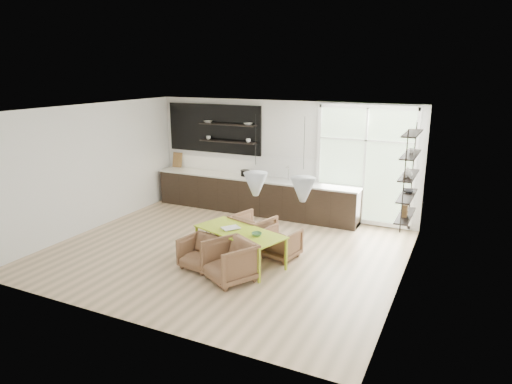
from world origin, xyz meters
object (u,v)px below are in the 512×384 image
object	(u,v)px
armchair_front_right	(230,261)
wire_stool	(214,233)
dining_table	(240,233)
armchair_back_right	(281,243)
armchair_front_left	(200,253)
armchair_back_left	(253,231)

from	to	relation	value
armchair_front_right	wire_stool	xyz separation A→B (m)	(-1.08, 1.26, -0.06)
dining_table	wire_stool	world-z (taller)	dining_table
armchair_back_right	armchair_front_right	world-z (taller)	armchair_front_right
armchair_back_right	wire_stool	distance (m)	1.50
armchair_back_right	armchair_front_left	distance (m)	1.63
armchair_back_left	armchair_front_right	xyz separation A→B (m)	(0.33, -1.61, 0.01)
armchair_back_right	wire_stool	world-z (taller)	armchair_back_right
armchair_back_right	armchair_front_right	size ratio (longest dim) A/B	0.83
armchair_back_left	armchair_back_right	size ratio (longest dim) A/B	1.19
armchair_back_right	armchair_front_left	size ratio (longest dim) A/B	0.99
dining_table	armchair_front_right	distance (m)	0.81
armchair_front_right	dining_table	bearing A→B (deg)	134.36
wire_stool	armchair_front_left	bearing A→B (deg)	-73.07
armchair_front_left	wire_stool	distance (m)	1.07
dining_table	wire_stool	distance (m)	1.07
armchair_front_right	armchair_front_left	bearing A→B (deg)	-166.91
dining_table	armchair_front_right	xyz separation A→B (m)	(0.19, -0.75, -0.25)
wire_stool	dining_table	bearing A→B (deg)	-29.86
armchair_front_left	armchair_back_left	bearing A→B (deg)	81.99
dining_table	armchair_back_right	world-z (taller)	dining_table
wire_stool	armchair_back_left	bearing A→B (deg)	25.27
wire_stool	armchair_front_right	bearing A→B (deg)	-49.36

